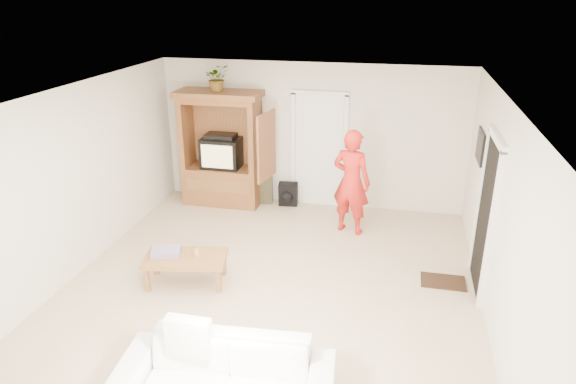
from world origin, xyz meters
The scene contains 19 objects.
floor centered at (0.00, 0.00, 0.00)m, with size 6.00×6.00×0.00m, color tan.
ceiling centered at (0.00, 0.00, 2.60)m, with size 6.00×6.00×0.00m, color white.
wall_back centered at (0.00, 3.00, 1.30)m, with size 5.50×5.50×0.00m, color silver.
wall_front centered at (0.00, -3.00, 1.30)m, with size 5.50×5.50×0.00m, color silver.
wall_left centered at (-2.75, 0.00, 1.30)m, with size 6.00×6.00×0.00m, color silver.
wall_right centered at (2.75, 0.00, 1.30)m, with size 6.00×6.00×0.00m, color silver.
armoire centered at (-1.58, 2.66, 0.91)m, with size 1.82×1.14×2.10m.
door_back centered at (0.15, 2.97, 1.02)m, with size 0.85×0.05×2.04m, color white.
doorway_right centered at (2.73, 0.60, 1.02)m, with size 0.05×0.90×2.04m, color black.
framed_picture centered at (2.73, 1.90, 1.60)m, with size 0.03×0.60×0.48m, color black.
doormat centered at (2.30, 0.60, 0.01)m, with size 0.60×0.40×0.02m, color #382316.
plant centered at (-1.60, 2.63, 2.33)m, with size 0.42×0.36×0.46m, color #4C7238.
man centered at (0.85, 1.93, 0.87)m, with size 0.64×0.42×1.74m, color red.
sofa centered at (0.10, -2.13, 0.30)m, with size 2.08×0.81×0.61m, color white.
coffee_table centered at (-1.14, -0.18, 0.35)m, with size 1.19×0.79×0.41m.
towel centered at (-1.42, -0.18, 0.45)m, with size 0.38×0.28×0.08m, color #D64763.
candle centered at (-0.99, -0.13, 0.46)m, with size 0.08×0.08×0.10m, color tan.
backpack_black centered at (-0.37, 2.76, 0.21)m, with size 0.34×0.20×0.43m, color black, non-canonical shape.
backpack_olive centered at (-0.91, 2.85, 0.39)m, with size 0.41×0.31×0.79m, color #47442B, non-canonical shape.
Camera 1 is at (1.54, -5.83, 3.78)m, focal length 32.00 mm.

